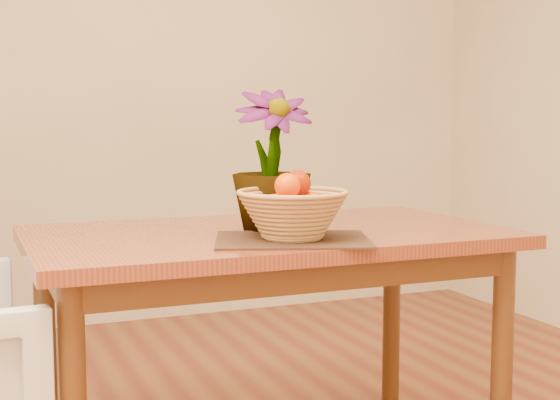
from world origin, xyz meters
name	(u,v)px	position (x,y,z in m)	size (l,w,h in m)	color
wall_back	(131,67)	(0.00, 2.25, 1.35)	(4.00, 0.02, 2.70)	#FAE7BE
table	(268,259)	(0.00, 0.30, 0.66)	(1.40, 0.80, 0.75)	maroon
placemat	(293,240)	(-0.01, 0.08, 0.75)	(0.42, 0.31, 0.01)	#3A2115
wicker_basket	(293,216)	(-0.01, 0.08, 0.82)	(0.31, 0.31, 0.13)	#AC8447
orange_pile	(293,198)	(-0.01, 0.09, 0.87)	(0.19, 0.19, 0.13)	#F34103
potted_plant	(272,160)	(0.01, 0.29, 0.96)	(0.24, 0.24, 0.42)	#184714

